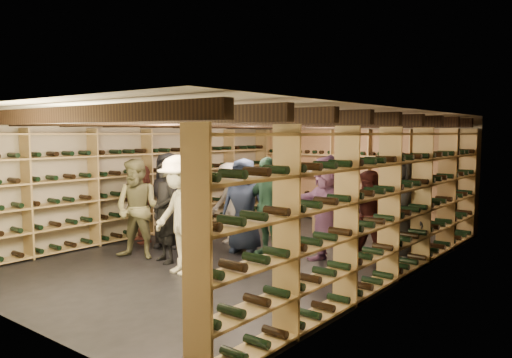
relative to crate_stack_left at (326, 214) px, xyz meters
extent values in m
plane|color=black|center=(-0.27, -2.26, -0.42)|extent=(8.00, 8.00, 0.00)
cube|color=tan|center=(-0.27, 1.74, 0.78)|extent=(5.50, 0.02, 2.40)
cube|color=tan|center=(-0.27, -6.26, 0.78)|extent=(5.50, 0.02, 2.40)
cube|color=tan|center=(-3.02, -2.26, 0.78)|extent=(0.02, 8.00, 2.40)
cube|color=tan|center=(2.48, -2.26, 0.78)|extent=(0.02, 8.00, 2.40)
cube|color=beige|center=(-0.27, -2.26, 1.98)|extent=(5.50, 8.00, 0.01)
cube|color=black|center=(-0.27, -5.76, 1.83)|extent=(5.40, 0.12, 0.18)
cube|color=black|center=(-0.27, -4.89, 1.83)|extent=(5.40, 0.12, 0.18)
cube|color=black|center=(-0.27, -4.01, 1.83)|extent=(5.40, 0.12, 0.18)
cube|color=black|center=(-0.27, -3.14, 1.83)|extent=(5.40, 0.12, 0.18)
cube|color=black|center=(-0.27, -2.26, 1.83)|extent=(5.40, 0.12, 0.18)
cube|color=black|center=(-0.27, -1.39, 1.83)|extent=(5.40, 0.12, 0.18)
cube|color=black|center=(-0.27, -0.51, 1.83)|extent=(5.40, 0.12, 0.18)
cube|color=black|center=(-0.27, 0.36, 1.83)|extent=(5.40, 0.12, 0.18)
cube|color=black|center=(-0.27, 1.24, 1.83)|extent=(5.40, 0.12, 0.18)
cube|color=tan|center=(-2.84, -2.26, 0.65)|extent=(0.32, 7.50, 2.15)
cube|color=tan|center=(2.30, -2.26, 0.65)|extent=(0.32, 7.50, 2.15)
cube|color=tan|center=(-0.27, 1.57, 0.65)|extent=(4.70, 0.30, 2.15)
cube|color=tan|center=(0.00, 0.00, -0.34)|extent=(0.59, 0.51, 0.17)
cube|color=tan|center=(0.00, 0.00, -0.17)|extent=(0.59, 0.51, 0.17)
cube|color=tan|center=(0.00, 0.00, 0.00)|extent=(0.59, 0.51, 0.17)
cube|color=tan|center=(0.00, 0.00, 0.17)|extent=(0.59, 0.51, 0.17)
cube|color=tan|center=(0.00, 0.00, 0.34)|extent=(0.59, 0.51, 0.17)
cube|color=tan|center=(-0.57, -0.73, -0.34)|extent=(0.58, 0.47, 0.17)
cube|color=tan|center=(-0.57, -0.73, -0.17)|extent=(0.58, 0.47, 0.17)
cube|color=tan|center=(-0.57, -0.73, 0.00)|extent=(0.58, 0.47, 0.17)
cube|color=tan|center=(1.57, 0.04, -0.34)|extent=(0.57, 0.45, 0.17)
imported|color=black|center=(-1.68, -2.74, 0.43)|extent=(0.98, 0.81, 1.72)
imported|color=black|center=(-0.91, -3.51, 0.38)|extent=(0.67, 0.53, 1.62)
imported|color=brown|center=(-1.44, -3.62, 0.40)|extent=(0.98, 0.88, 1.65)
imported|color=beige|center=(-0.24, -3.82, 0.45)|extent=(1.22, 0.82, 1.75)
imported|color=brown|center=(-2.45, -2.78, 0.32)|extent=(1.45, 0.85, 1.49)
imported|color=#222E4C|center=(-0.38, -2.19, 0.39)|extent=(0.93, 0.76, 1.63)
imported|color=#411816|center=(1.70, -1.56, 0.31)|extent=(0.75, 0.60, 1.48)
imported|color=#9F9992|center=(-1.00, -1.85, 0.33)|extent=(1.06, 0.71, 1.52)
imported|color=#29543F|center=(0.17, -2.23, 0.41)|extent=(1.05, 0.62, 1.67)
imported|color=#7D507E|center=(1.14, -1.95, 0.44)|extent=(1.68, 0.93, 1.73)
imported|color=#2F2F34|center=(1.91, -0.96, 0.46)|extent=(0.94, 0.69, 1.76)
camera|label=1|loc=(5.09, -8.78, 1.64)|focal=35.00mm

